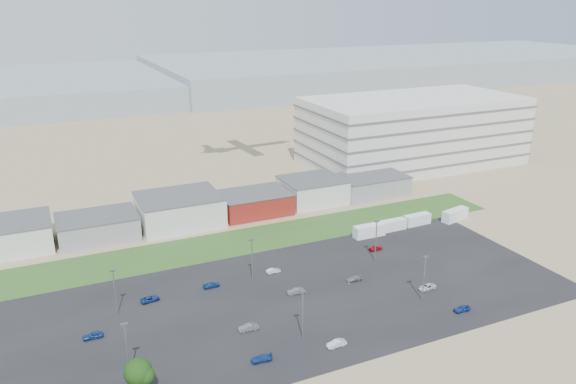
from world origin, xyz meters
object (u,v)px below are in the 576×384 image
parked_car_13 (337,343)px  parked_car_12 (354,279)px  parked_car_7 (296,291)px  parked_car_9 (150,299)px  parked_car_5 (93,335)px  box_trailer_a (369,231)px  parked_car_6 (212,285)px  parked_car_8 (376,248)px  parked_car_2 (462,309)px  parked_car_0 (427,287)px  parked_car_4 (249,327)px  parked_car_11 (273,271)px  parked_car_3 (262,358)px

parked_car_13 → parked_car_12: bearing=140.3°
parked_car_7 → parked_car_13: size_ratio=1.00×
parked_car_7 → parked_car_9: parked_car_7 is taller
parked_car_5 → box_trailer_a: bearing=106.0°
parked_car_6 → box_trailer_a: bearing=-81.4°
box_trailer_a → parked_car_9: 60.43m
parked_car_9 → parked_car_5: bearing=118.6°
parked_car_6 → parked_car_8: (43.04, 1.27, 0.06)m
parked_car_2 → parked_car_5: 71.77m
parked_car_0 → parked_car_4: parked_car_4 is taller
parked_car_0 → parked_car_8: bearing=171.5°
box_trailer_a → parked_car_4: size_ratio=2.20×
parked_car_4 → parked_car_11: size_ratio=1.18×
box_trailer_a → parked_car_12: (-16.47, -19.82, -1.06)m
parked_car_13 → parked_car_9: bearing=-139.4°
parked_car_4 → parked_car_6: parked_car_4 is taller
parked_car_0 → parked_car_13: parked_car_13 is taller
parked_car_5 → parked_car_9: size_ratio=0.93×
parked_car_0 → parked_car_2: parked_car_2 is taller
parked_car_8 → parked_car_11: 28.09m
parked_car_5 → parked_car_8: (68.84, 10.88, -0.02)m
box_trailer_a → parked_car_3: size_ratio=2.22×
parked_car_3 → parked_car_4: bearing=177.9°
parked_car_4 → parked_car_12: 29.62m
box_trailer_a → parked_car_0: size_ratio=2.10×
parked_car_0 → parked_car_8: parked_car_8 is taller
parked_car_0 → parked_car_3: 43.00m
parked_car_3 → parked_car_5: (-25.79, 19.43, 0.07)m
parked_car_0 → parked_car_12: size_ratio=1.08×
parked_car_3 → parked_car_5: bearing=-121.2°
parked_car_7 → parked_car_12: bearing=94.9°
parked_car_5 → parked_car_9: bearing=127.7°
parked_car_2 → parked_car_6: 52.62m
parked_car_9 → parked_car_11: size_ratio=1.21×
parked_car_5 → parked_car_13: bearing=63.4°
parked_car_2 → parked_car_6: parked_car_2 is taller
parked_car_3 → parked_car_5: size_ratio=1.04×
parked_car_7 → parked_car_4: bearing=-52.0°
parked_car_11 → parked_car_8: bearing=-88.0°
parked_car_4 → parked_car_5: size_ratio=1.05×
parked_car_7 → parked_car_13: (-1.54, -20.39, 0.00)m
parked_car_11 → parked_car_6: bearing=93.6°
parked_car_13 → parked_car_11: bearing=176.5°
parked_car_8 → parked_car_11: parked_car_8 is taller
parked_car_3 → box_trailer_a: bearing=135.6°
parked_car_2 → parked_car_6: size_ratio=0.95×
parked_car_3 → parked_car_6: size_ratio=1.03×
parked_car_4 → parked_car_7: bearing=125.8°
parked_car_4 → parked_car_13: 17.07m
parked_car_9 → parked_car_6: bearing=-95.8°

